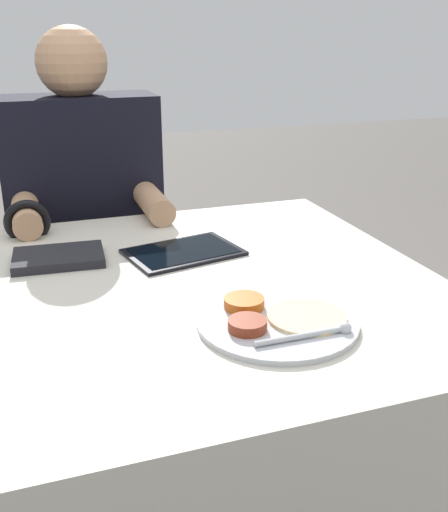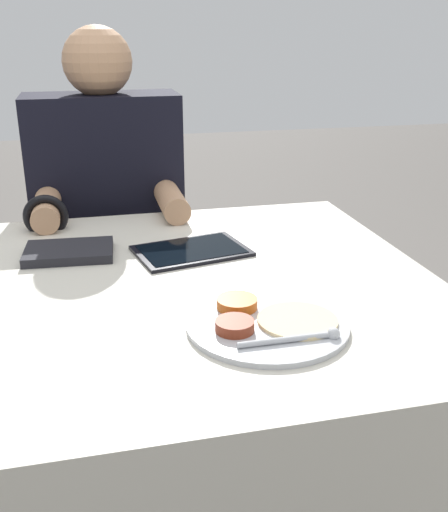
# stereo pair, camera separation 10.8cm
# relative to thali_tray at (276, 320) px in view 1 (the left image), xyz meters

# --- Properties ---
(dining_table) EXTENTS (1.22, 0.97, 0.72)m
(dining_table) POSITION_rel_thali_tray_xyz_m (-0.21, 0.22, -0.37)
(dining_table) COLOR beige
(dining_table) RESTS_ON ground_plane
(thali_tray) EXTENTS (0.28, 0.28, 0.03)m
(thali_tray) POSITION_rel_thali_tray_xyz_m (0.00, 0.00, 0.00)
(thali_tray) COLOR #B7BABF
(thali_tray) RESTS_ON dining_table
(red_notebook) EXTENTS (0.20, 0.14, 0.02)m
(red_notebook) POSITION_rel_thali_tray_xyz_m (-0.33, 0.42, 0.00)
(red_notebook) COLOR silver
(red_notebook) RESTS_ON dining_table
(tablet_device) EXTENTS (0.27, 0.21, 0.01)m
(tablet_device) POSITION_rel_thali_tray_xyz_m (-0.06, 0.38, -0.00)
(tablet_device) COLOR black
(tablet_device) RESTS_ON dining_table
(person_diner) EXTENTS (0.43, 0.42, 1.20)m
(person_diner) POSITION_rel_thali_tray_xyz_m (-0.22, 0.88, -0.17)
(person_diner) COLOR black
(person_diner) RESTS_ON ground_plane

